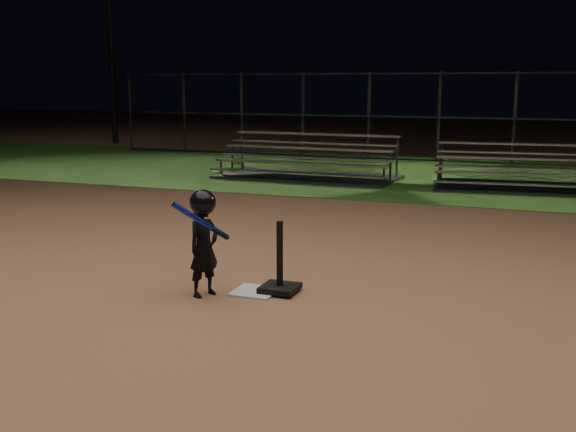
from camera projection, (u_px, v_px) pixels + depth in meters
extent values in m
plane|color=#976344|center=(255.00, 293.00, 7.30)|extent=(80.00, 80.00, 0.00)
cube|color=#29541B|center=(419.00, 175.00, 16.50)|extent=(60.00, 8.00, 0.01)
cube|color=beige|center=(255.00, 292.00, 7.30)|extent=(0.45, 0.45, 0.02)
cube|color=black|center=(280.00, 288.00, 7.29)|extent=(0.38, 0.38, 0.06)
cylinder|color=black|center=(280.00, 254.00, 7.21)|extent=(0.07, 0.07, 0.69)
imported|color=black|center=(204.00, 249.00, 7.12)|extent=(0.37, 0.43, 1.01)
sphere|color=black|center=(203.00, 203.00, 7.02)|extent=(0.27, 0.27, 0.27)
cylinder|color=#1627BE|center=(201.00, 221.00, 6.90)|extent=(0.46, 0.45, 0.43)
cylinder|color=black|center=(221.00, 234.00, 6.98)|extent=(0.16, 0.15, 0.14)
cube|color=#AEAFB3|center=(299.00, 163.00, 15.47)|extent=(4.12, 0.40, 0.04)
cube|color=#AEAFB3|center=(294.00, 173.00, 15.24)|extent=(4.12, 0.40, 0.03)
cube|color=#AEAFB3|center=(308.00, 148.00, 15.92)|extent=(4.12, 0.40, 0.04)
cube|color=#AEAFB3|center=(303.00, 157.00, 15.70)|extent=(4.12, 0.40, 0.03)
cube|color=#AEAFB3|center=(316.00, 134.00, 16.38)|extent=(4.12, 0.40, 0.04)
cube|color=#AEAFB3|center=(312.00, 143.00, 16.16)|extent=(4.12, 0.40, 0.03)
cube|color=#38383D|center=(308.00, 177.00, 16.05)|extent=(4.19, 2.16, 0.06)
cube|color=#BBBBC1|center=(530.00, 175.00, 13.82)|extent=(3.76, 0.54, 0.04)
cube|color=#BBBBC1|center=(530.00, 185.00, 13.61)|extent=(3.76, 0.54, 0.03)
cube|color=#BBBBC1|center=(529.00, 159.00, 14.26)|extent=(3.76, 0.54, 0.04)
cube|color=#BBBBC1|center=(529.00, 169.00, 14.04)|extent=(3.76, 0.54, 0.03)
cube|color=#BBBBC1|center=(528.00, 144.00, 14.70)|extent=(3.76, 0.54, 0.04)
cube|color=#BBBBC1|center=(528.00, 153.00, 14.48)|extent=(3.76, 0.54, 0.03)
cube|color=#38383D|center=(527.00, 188.00, 14.38)|extent=(3.89, 2.14, 0.06)
cube|color=#38383D|center=(437.00, 160.00, 19.25)|extent=(20.00, 0.05, 0.05)
cube|color=#38383D|center=(439.00, 117.00, 19.02)|extent=(20.00, 0.05, 0.05)
cube|color=#38383D|center=(441.00, 73.00, 18.79)|extent=(20.00, 0.05, 0.05)
cylinder|color=#38383D|center=(130.00, 112.00, 22.45)|extent=(0.08, 0.08, 2.50)
cylinder|color=#38383D|center=(272.00, 114.00, 20.74)|extent=(0.08, 0.08, 2.50)
cylinder|color=#38383D|center=(439.00, 117.00, 19.02)|extent=(0.08, 0.08, 2.50)
cylinder|color=#2D2D30|center=(110.00, 31.00, 24.45)|extent=(0.20, 0.20, 8.00)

